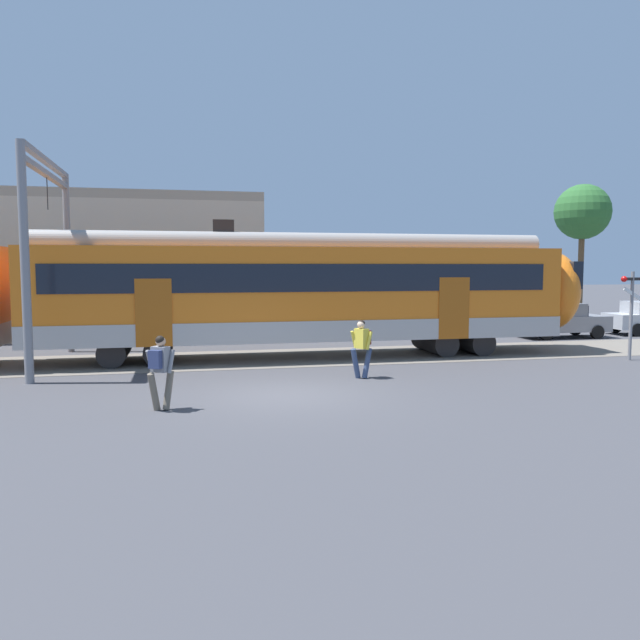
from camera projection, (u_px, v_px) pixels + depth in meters
name	position (u px, v px, depth m)	size (l,w,h in m)	color
ground_plane	(284.00, 395.00, 15.41)	(160.00, 160.00, 0.00)	#424247
commuter_train	(40.00, 295.00, 19.77)	(38.05, 3.07, 4.73)	#B2ADA8
pedestrian_grey	(160.00, 366.00, 13.68)	(0.67, 0.55, 1.67)	#6B6051
pedestrian_yellow	(362.00, 344.00, 17.64)	(0.71, 0.50, 1.67)	navy
parked_car_grey	(561.00, 320.00, 27.70)	(4.00, 1.76, 1.54)	gray
catenary_gantry	(49.00, 230.00, 19.67)	(0.24, 6.64, 6.53)	gray
crossing_signal	(632.00, 301.00, 20.95)	(0.96, 0.22, 3.00)	gray
background_building	(66.00, 266.00, 28.03)	(17.34, 5.00, 9.20)	beige
street_tree_right	(583.00, 213.00, 34.99)	(3.09, 3.09, 7.76)	brown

